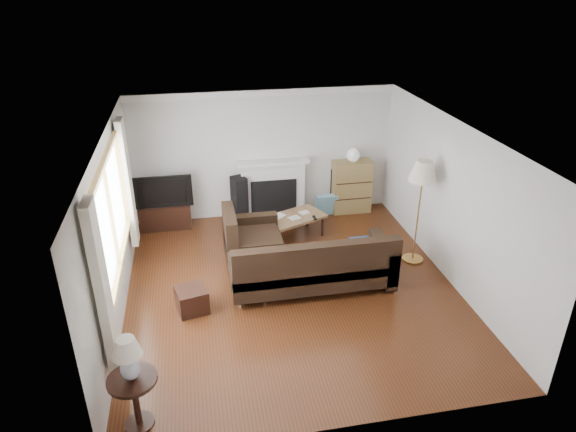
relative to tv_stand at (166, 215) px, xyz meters
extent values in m
cube|color=#4B2310|center=(1.96, -2.50, -0.24)|extent=(5.10, 5.60, 0.04)
cube|color=white|center=(1.96, -2.50, 2.26)|extent=(5.10, 5.60, 0.04)
cube|color=silver|center=(1.96, 0.25, 1.01)|extent=(5.00, 0.04, 2.50)
cube|color=silver|center=(1.96, -5.25, 1.01)|extent=(5.00, 0.04, 2.50)
cube|color=silver|center=(-0.54, -2.50, 1.01)|extent=(0.04, 5.50, 2.50)
cube|color=silver|center=(4.46, -2.50, 1.01)|extent=(0.04, 5.50, 2.50)
cube|color=olive|center=(-0.49, -2.70, 1.31)|extent=(0.12, 2.74, 1.54)
cube|color=beige|center=(-0.44, -4.22, 1.16)|extent=(0.10, 0.35, 2.10)
cube|color=beige|center=(-0.44, -1.18, 1.16)|extent=(0.10, 0.35, 2.10)
cube|color=white|center=(2.11, 0.14, 0.34)|extent=(1.40, 0.26, 1.15)
cube|color=black|center=(0.00, 0.00, 0.00)|extent=(0.95, 0.43, 0.47)
imported|color=black|center=(0.02, 0.00, 0.54)|extent=(1.06, 0.14, 0.61)
cube|color=black|center=(1.43, 0.04, 0.21)|extent=(0.33, 0.36, 0.89)
cube|color=black|center=(3.43, 0.05, 0.21)|extent=(0.31, 0.35, 0.89)
cube|color=olive|center=(3.68, 0.03, 0.30)|extent=(0.77, 0.37, 1.06)
sphere|color=white|center=(3.68, 0.03, 0.96)|extent=(0.26, 0.26, 0.26)
cube|color=black|center=(2.27, -2.50, 0.20)|extent=(2.71, 1.98, 0.87)
cube|color=olive|center=(2.30, -0.90, -0.02)|extent=(1.28, 1.01, 0.44)
cube|color=black|center=(0.43, -2.79, -0.06)|extent=(0.51, 0.51, 0.36)
cube|color=#B3823E|center=(4.15, -2.06, 0.66)|extent=(0.55, 0.55, 1.79)
cube|color=black|center=(-0.19, -4.78, 0.09)|extent=(0.53, 0.53, 0.66)
cube|color=silver|center=(-0.19, -4.78, 0.68)|extent=(0.31, 0.31, 0.51)
camera|label=1|loc=(0.64, -9.07, 4.27)|focal=32.00mm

